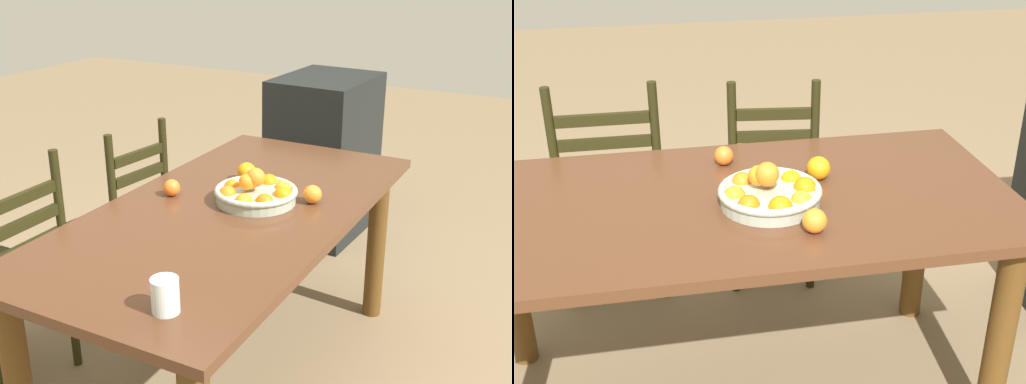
{
  "view_description": "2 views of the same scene",
  "coord_description": "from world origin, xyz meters",
  "views": [
    {
      "loc": [
        -1.91,
        -1.13,
        1.7
      ],
      "look_at": [
        0.1,
        -0.05,
        0.82
      ],
      "focal_mm": 45.18,
      "sensor_mm": 36.0,
      "label": 1
    },
    {
      "loc": [
        -0.26,
        -1.88,
        1.74
      ],
      "look_at": [
        0.1,
        -0.05,
        0.82
      ],
      "focal_mm": 48.24,
      "sensor_mm": 36.0,
      "label": 2
    }
  ],
  "objects": [
    {
      "name": "dining_table",
      "position": [
        0.0,
        0.0,
        0.64
      ],
      "size": [
        1.75,
        0.88,
        0.78
      ],
      "color": "#4F2E1C",
      "rests_on": "ground"
    },
    {
      "name": "ground_plane",
      "position": [
        0.0,
        0.0,
        0.0
      ],
      "size": [
        12.0,
        12.0,
        0.0
      ],
      "primitive_type": "plane",
      "color": "#7E674B"
    },
    {
      "name": "chair_near_window",
      "position": [
        -0.41,
        0.8,
        0.46
      ],
      "size": [
        0.45,
        0.45,
        0.97
      ],
      "rotation": [
        0.0,
        0.0,
        3.13
      ],
      "color": "black",
      "rests_on": "ground"
    },
    {
      "name": "orange_loose_2",
      "position": [
        -0.0,
        0.26,
        0.81
      ],
      "size": [
        0.07,
        0.07,
        0.07
      ],
      "primitive_type": "sphere",
      "color": "orange",
      "rests_on": "dining_table"
    },
    {
      "name": "cabinet",
      "position": [
        1.58,
        0.27,
        0.48
      ],
      "size": [
        0.67,
        0.53,
        0.97
      ],
      "primitive_type": "cube",
      "rotation": [
        0.0,
        0.0,
        -0.05
      ],
      "color": "black",
      "rests_on": "ground"
    },
    {
      "name": "orange_loose_1",
      "position": [
        0.19,
        -0.25,
        0.81
      ],
      "size": [
        0.07,
        0.07,
        0.07
      ],
      "primitive_type": "sphere",
      "color": "orange",
      "rests_on": "dining_table"
    },
    {
      "name": "fruit_bowl",
      "position": [
        0.1,
        -0.06,
        0.81
      ],
      "size": [
        0.32,
        0.32,
        0.14
      ],
      "color": "#A3AD9A",
      "rests_on": "dining_table"
    },
    {
      "name": "chair_by_cabinet",
      "position": [
        0.26,
        0.74,
        0.45
      ],
      "size": [
        0.43,
        0.43,
        0.95
      ],
      "rotation": [
        0.0,
        0.0,
        3.02
      ],
      "color": "black",
      "rests_on": "ground"
    },
    {
      "name": "drinking_glass",
      "position": [
        -0.7,
        -0.21,
        0.83
      ],
      "size": [
        0.08,
        0.08,
        0.1
      ],
      "primitive_type": "cylinder",
      "color": "silver",
      "rests_on": "dining_table"
    },
    {
      "name": "orange_loose_0",
      "position": [
        0.29,
        0.09,
        0.82
      ],
      "size": [
        0.08,
        0.08,
        0.08
      ],
      "primitive_type": "sphere",
      "color": "orange",
      "rests_on": "dining_table"
    }
  ]
}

